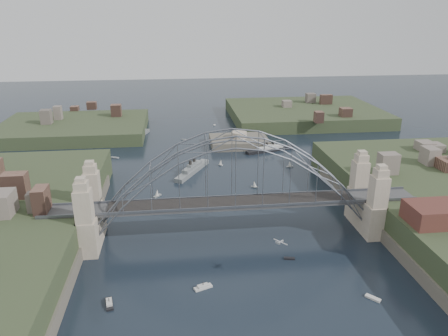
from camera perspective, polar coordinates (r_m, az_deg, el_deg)
ground at (r=99.66m, az=1.23°, el=-8.97°), size 500.00×500.00×0.00m
bridge at (r=94.29m, az=1.29°, el=-2.41°), size 84.00×13.80×24.60m
headland_nw at (r=192.25m, az=-19.41°, el=4.52°), size 60.00×45.00×9.00m
headland_ne at (r=211.34m, az=10.66°, el=6.73°), size 70.00×55.00×9.50m
fort_island at (r=165.46m, az=2.01°, el=2.96°), size 22.00×16.00×9.40m
naval_cruiser_near at (r=136.99m, az=-4.26°, el=-0.23°), size 11.93×18.96×6.03m
naval_cruiser_far at (r=180.47m, az=-11.16°, el=4.44°), size 7.02×15.94×5.41m
ocean_liner at (r=158.83m, az=6.17°, el=2.51°), size 18.92×8.23×4.67m
aeroplane at (r=80.52m, az=7.50°, el=-9.84°), size 2.19×2.65×0.46m
small_boat_a at (r=120.39m, az=-8.96°, el=-3.45°), size 2.44×2.66×2.38m
small_boat_b at (r=125.18m, az=4.10°, el=-2.24°), size 2.16×1.42×2.38m
small_boat_c at (r=82.45m, az=-2.82°, el=-15.65°), size 3.61×2.27×1.43m
small_boat_d at (r=143.03m, az=8.81°, el=0.45°), size 2.43×1.19×2.38m
small_boat_e at (r=155.29m, az=-14.46°, el=1.34°), size 3.22×2.21×0.45m
small_boat_f at (r=142.85m, az=-0.45°, el=0.74°), size 1.59×1.55×2.38m
small_boat_g at (r=84.28m, az=19.35°, el=-16.15°), size 2.51×2.67×0.45m
small_boat_h at (r=172.76m, az=-5.41°, el=3.79°), size 2.25×1.39×0.45m
small_boat_i at (r=117.57m, az=16.42°, el=-5.01°), size 2.26×2.43×0.45m
small_boat_j at (r=81.11m, az=-15.14°, el=-17.12°), size 1.91×3.82×1.43m
small_boat_k at (r=195.03m, az=-1.30°, el=5.77°), size 1.30×1.91×0.45m
small_boat_l at (r=124.49m, az=-19.66°, el=-3.65°), size 1.95×3.07×2.38m
small_boat_m at (r=91.73m, az=8.76°, el=-11.91°), size 2.32×1.17×0.45m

